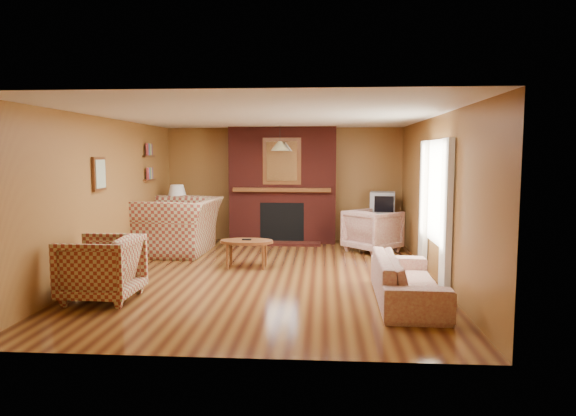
# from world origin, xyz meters

# --- Properties ---
(floor) EXTENTS (6.50, 6.50, 0.00)m
(floor) POSITION_xyz_m (0.00, 0.00, 0.00)
(floor) COLOR #421E0E
(floor) RESTS_ON ground
(ceiling) EXTENTS (6.50, 6.50, 0.00)m
(ceiling) POSITION_xyz_m (0.00, 0.00, 2.40)
(ceiling) COLOR silver
(ceiling) RESTS_ON wall_back
(wall_back) EXTENTS (6.50, 0.00, 6.50)m
(wall_back) POSITION_xyz_m (0.00, 3.25, 1.20)
(wall_back) COLOR olive
(wall_back) RESTS_ON floor
(wall_front) EXTENTS (6.50, 0.00, 6.50)m
(wall_front) POSITION_xyz_m (0.00, -3.25, 1.20)
(wall_front) COLOR olive
(wall_front) RESTS_ON floor
(wall_left) EXTENTS (0.00, 6.50, 6.50)m
(wall_left) POSITION_xyz_m (-2.50, 0.00, 1.20)
(wall_left) COLOR olive
(wall_left) RESTS_ON floor
(wall_right) EXTENTS (0.00, 6.50, 6.50)m
(wall_right) POSITION_xyz_m (2.50, 0.00, 1.20)
(wall_right) COLOR olive
(wall_right) RESTS_ON floor
(fireplace) EXTENTS (2.20, 0.82, 2.40)m
(fireplace) POSITION_xyz_m (0.00, 2.98, 1.18)
(fireplace) COLOR #4A1510
(fireplace) RESTS_ON floor
(window_right) EXTENTS (0.10, 1.85, 2.00)m
(window_right) POSITION_xyz_m (2.45, -0.20, 1.13)
(window_right) COLOR beige
(window_right) RESTS_ON wall_right
(bookshelf) EXTENTS (0.09, 0.55, 0.71)m
(bookshelf) POSITION_xyz_m (-2.44, 1.90, 1.67)
(bookshelf) COLOR #602F16
(bookshelf) RESTS_ON wall_left
(botanical_print) EXTENTS (0.05, 0.40, 0.50)m
(botanical_print) POSITION_xyz_m (-2.47, -0.30, 1.55)
(botanical_print) COLOR #602F16
(botanical_print) RESTS_ON wall_left
(pendant_light) EXTENTS (0.36, 0.36, 0.48)m
(pendant_light) POSITION_xyz_m (0.00, 2.30, 2.00)
(pendant_light) COLOR black
(pendant_light) RESTS_ON ceiling
(plaid_loveseat) EXTENTS (1.44, 1.63, 1.02)m
(plaid_loveseat) POSITION_xyz_m (-1.85, 1.65, 0.51)
(plaid_loveseat) COLOR maroon
(plaid_loveseat) RESTS_ON floor
(plaid_armchair) EXTENTS (0.91, 0.88, 0.82)m
(plaid_armchair) POSITION_xyz_m (-1.95, -1.50, 0.41)
(plaid_armchair) COLOR maroon
(plaid_armchair) RESTS_ON floor
(floral_sofa) EXTENTS (0.80, 1.96, 0.57)m
(floral_sofa) POSITION_xyz_m (1.90, -1.32, 0.28)
(floral_sofa) COLOR #C3BB97
(floral_sofa) RESTS_ON floor
(floral_armchair) EXTENTS (1.22, 1.22, 0.80)m
(floral_armchair) POSITION_xyz_m (1.79, 2.03, 0.40)
(floral_armchair) COLOR #C3BB97
(floral_armchair) RESTS_ON floor
(coffee_table) EXTENTS (0.86, 0.53, 0.47)m
(coffee_table) POSITION_xyz_m (-0.39, 0.49, 0.39)
(coffee_table) COLOR #602F16
(coffee_table) RESTS_ON floor
(side_table) EXTENTS (0.44, 0.44, 0.58)m
(side_table) POSITION_xyz_m (-2.10, 2.45, 0.29)
(side_table) COLOR #602F16
(side_table) RESTS_ON floor
(table_lamp) EXTENTS (0.39, 0.39, 0.65)m
(table_lamp) POSITION_xyz_m (-2.10, 2.45, 0.94)
(table_lamp) COLOR silver
(table_lamp) RESTS_ON side_table
(tv_stand) EXTENTS (0.62, 0.57, 0.63)m
(tv_stand) POSITION_xyz_m (2.05, 2.80, 0.31)
(tv_stand) COLOR black
(tv_stand) RESTS_ON floor
(crt_tv) EXTENTS (0.55, 0.55, 0.45)m
(crt_tv) POSITION_xyz_m (2.05, 2.79, 0.85)
(crt_tv) COLOR #A8AAB0
(crt_tv) RESTS_ON tv_stand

